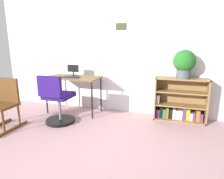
# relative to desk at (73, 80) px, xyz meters

# --- Properties ---
(ground_plane) EXTENTS (6.24, 6.24, 0.00)m
(ground_plane) POSITION_rel_desk_xyz_m (0.71, -1.74, -0.68)
(ground_plane) COLOR #B38A8D
(wall_back) EXTENTS (5.20, 0.12, 2.46)m
(wall_back) POSITION_rel_desk_xyz_m (0.71, 0.41, 0.55)
(wall_back) COLOR silver
(wall_back) RESTS_ON ground_plane
(desk) EXTENTS (1.08, 0.55, 0.75)m
(desk) POSITION_rel_desk_xyz_m (0.00, 0.00, 0.00)
(desk) COLOR brown
(desk) RESTS_ON ground_plane
(monitor) EXTENTS (0.24, 0.17, 0.23)m
(monitor) POSITION_rel_desk_xyz_m (-0.03, 0.06, 0.17)
(monitor) COLOR #262628
(monitor) RESTS_ON desk
(keyboard) EXTENTS (0.33, 0.15, 0.02)m
(keyboard) POSITION_rel_desk_xyz_m (0.02, -0.13, 0.07)
(keyboard) COLOR #1D1D31
(keyboard) RESTS_ON desk
(office_chair) EXTENTS (0.52, 0.55, 0.88)m
(office_chair) POSITION_rel_desk_xyz_m (0.01, -0.62, -0.30)
(office_chair) COLOR black
(office_chair) RESTS_ON ground_plane
(rocking_chair) EXTENTS (0.42, 0.64, 0.83)m
(rocking_chair) POSITION_rel_desk_xyz_m (-0.73, -1.03, -0.26)
(rocking_chair) COLOR #553315
(rocking_chair) RESTS_ON ground_plane
(bookshelf_low) EXTENTS (0.91, 0.30, 0.79)m
(bookshelf_low) POSITION_rel_desk_xyz_m (2.06, 0.21, -0.34)
(bookshelf_low) COLOR olive
(bookshelf_low) RESTS_ON ground_plane
(potted_plant_on_shelf) EXTENTS (0.38, 0.38, 0.49)m
(potted_plant_on_shelf) POSITION_rel_desk_xyz_m (2.08, 0.16, 0.38)
(potted_plant_on_shelf) COLOR #474C51
(potted_plant_on_shelf) RESTS_ON bookshelf_low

